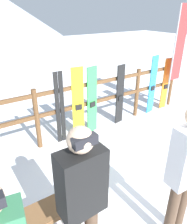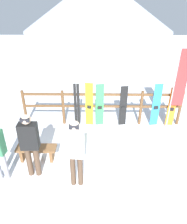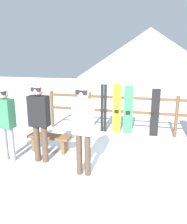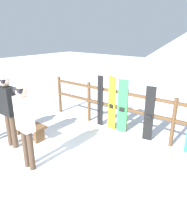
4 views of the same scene
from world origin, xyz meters
name	(u,v)px [view 2 (image 2 of 4)]	position (x,y,z in m)	size (l,w,h in m)	color
ground_plane	(103,163)	(0.00, 0.00, 0.00)	(40.00, 40.00, 0.00)	white
mountain_backdrop	(98,2)	(0.00, 24.08, 3.00)	(18.00, 18.00, 6.00)	#B2BCD1
fence	(102,105)	(0.00, 2.08, 0.76)	(5.54, 0.10, 1.28)	brown
bench	(37,151)	(-1.87, 0.12, 0.32)	(1.10, 0.36, 0.44)	brown
person_white	(76,149)	(-0.67, -0.76, 1.09)	(0.41, 0.25, 1.83)	#4C3828
person_black	(30,142)	(-1.81, -0.44, 1.05)	(0.45, 0.25, 1.80)	#4C3828
ski_pair_black	(77,105)	(-0.87, 2.02, 0.78)	(0.20, 0.02, 1.56)	black
snowboard_yellow	(89,105)	(-0.44, 2.02, 0.79)	(0.26, 0.08, 1.59)	yellow
snowboard_green	(100,105)	(-0.08, 2.02, 0.77)	(0.28, 0.09, 1.55)	green
snowboard_black_stripe	(123,106)	(0.73, 2.02, 0.74)	(0.25, 0.09, 1.48)	black
snowboard_blue	(156,105)	(1.86, 2.02, 0.78)	(0.28, 0.09, 1.57)	#288CE0
snowboard_orange	(172,107)	(2.41, 2.02, 0.72)	(0.27, 0.06, 1.44)	orange
rental_flag	(179,84)	(2.39, 1.80, 1.67)	(0.40, 0.04, 2.76)	#99999E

